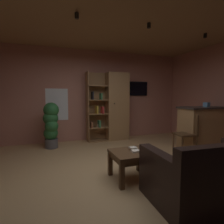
% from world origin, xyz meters
% --- Properties ---
extents(floor, '(6.27, 5.35, 0.02)m').
position_xyz_m(floor, '(0.00, 0.00, -0.01)').
color(floor, tan).
rests_on(floor, ground).
extents(wall_back, '(6.39, 0.06, 2.72)m').
position_xyz_m(wall_back, '(0.00, 2.71, 1.36)').
color(wall_back, '#AD7060').
rests_on(wall_back, ground).
extents(ceiling, '(6.27, 5.35, 0.02)m').
position_xyz_m(ceiling, '(0.00, 0.00, 2.73)').
color(ceiling, '#8E6B47').
extents(window_pane_back, '(0.62, 0.01, 0.92)m').
position_xyz_m(window_pane_back, '(-0.88, 2.67, 1.11)').
color(window_pane_back, white).
extents(bookshelf_cabinet, '(1.28, 0.41, 2.05)m').
position_xyz_m(bookshelf_cabinet, '(0.81, 2.43, 1.02)').
color(bookshelf_cabinet, '#997047').
rests_on(bookshelf_cabinet, ground).
extents(kitchen_bar_counter, '(1.48, 0.62, 1.08)m').
position_xyz_m(kitchen_bar_counter, '(2.69, 0.68, 0.54)').
color(kitchen_bar_counter, '#997047').
rests_on(kitchen_bar_counter, ground).
extents(tissue_box, '(0.13, 0.13, 0.11)m').
position_xyz_m(tissue_box, '(2.65, 0.69, 1.14)').
color(tissue_box, '#598CBF').
rests_on(tissue_box, kitchen_bar_counter).
extents(leather_couch, '(1.67, 1.02, 0.84)m').
position_xyz_m(leather_couch, '(0.85, -1.16, 0.30)').
color(leather_couch, black).
rests_on(leather_couch, ground).
extents(coffee_table, '(0.63, 0.60, 0.45)m').
position_xyz_m(coffee_table, '(0.10, -0.25, 0.36)').
color(coffee_table, '#4C331E').
rests_on(coffee_table, ground).
extents(table_book_0, '(0.13, 0.11, 0.03)m').
position_xyz_m(table_book_0, '(0.16, -0.28, 0.47)').
color(table_book_0, beige).
rests_on(table_book_0, coffee_table).
extents(table_book_1, '(0.12, 0.12, 0.02)m').
position_xyz_m(table_book_1, '(0.16, -0.18, 0.50)').
color(table_book_1, beige).
rests_on(table_book_1, coffee_table).
extents(dining_chair, '(0.47, 0.47, 0.92)m').
position_xyz_m(dining_chair, '(1.94, 0.52, 0.53)').
color(dining_chair, '#4C331E').
rests_on(dining_chair, ground).
extents(potted_floor_plant, '(0.41, 0.43, 1.19)m').
position_xyz_m(potted_floor_plant, '(-1.07, 2.11, 0.64)').
color(potted_floor_plant, '#4C4C51').
rests_on(potted_floor_plant, ground).
extents(wall_mounted_tv, '(0.82, 0.06, 0.46)m').
position_xyz_m(wall_mounted_tv, '(1.65, 2.64, 1.59)').
color(wall_mounted_tv, black).
extents(track_light_spot_1, '(0.07, 0.07, 0.09)m').
position_xyz_m(track_light_spot_1, '(-0.66, 0.25, 2.65)').
color(track_light_spot_1, black).
extents(track_light_spot_2, '(0.07, 0.07, 0.09)m').
position_xyz_m(track_light_spot_2, '(0.66, 0.22, 2.65)').
color(track_light_spot_2, black).
extents(track_light_spot_3, '(0.07, 0.07, 0.09)m').
position_xyz_m(track_light_spot_3, '(2.12, 0.31, 2.65)').
color(track_light_spot_3, black).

